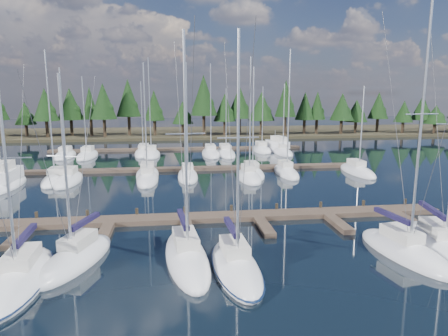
{
  "coord_description": "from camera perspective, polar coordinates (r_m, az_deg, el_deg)",
  "views": [
    {
      "loc": [
        -0.8,
        -13.75,
        10.35
      ],
      "look_at": [
        3.74,
        22.0,
        3.59
      ],
      "focal_mm": 32.0,
      "sensor_mm": 36.0,
      "label": 1
    }
  ],
  "objects": [
    {
      "name": "front_sailboat_1",
      "position": [
        25.56,
        -27.05,
        -13.82
      ],
      "size": [
        3.38,
        9.16,
        12.87
      ],
      "color": "white",
      "rests_on": "ground"
    },
    {
      "name": "motor_yacht_right",
      "position": [
        72.91,
        7.63,
        2.77
      ],
      "size": [
        5.19,
        9.6,
        4.57
      ],
      "color": "white",
      "rests_on": "ground"
    },
    {
      "name": "far_shore",
      "position": [
        104.24,
        -6.78,
        5.02
      ],
      "size": [
        220.0,
        30.0,
        0.6
      ],
      "primitive_type": "cube",
      "color": "#332D1C",
      "rests_on": "ground"
    },
    {
      "name": "tree_line",
      "position": [
        93.86,
        -7.42,
        8.91
      ],
      "size": [
        183.06,
        11.71,
        13.89
      ],
      "color": "black",
      "rests_on": "far_shore"
    },
    {
      "name": "ground",
      "position": [
        44.96,
        -6.03,
        -2.74
      ],
      "size": [
        260.0,
        260.0,
        0.0
      ],
      "primitive_type": "plane",
      "color": "black",
      "rests_on": "ground"
    },
    {
      "name": "front_sailboat_2",
      "position": [
        26.98,
        -20.37,
        -11.97
      ],
      "size": [
        4.8,
        8.21,
        12.27
      ],
      "color": "white",
      "rests_on": "ground"
    },
    {
      "name": "back_sailboat_rows",
      "position": [
        59.25,
        -6.29,
        0.77
      ],
      "size": [
        47.07,
        31.45,
        16.77
      ],
      "color": "white",
      "rests_on": "ground"
    },
    {
      "name": "back_docks",
      "position": [
        64.15,
        -6.43,
        1.46
      ],
      "size": [
        50.0,
        21.8,
        0.4
      ],
      "color": "#4C3C2F",
      "rests_on": "ground"
    },
    {
      "name": "main_dock",
      "position": [
        32.73,
        -5.53,
        -7.48
      ],
      "size": [
        44.0,
        6.13,
        0.9
      ],
      "color": "#4C3C2F",
      "rests_on": "ground"
    },
    {
      "name": "front_sailboat_5",
      "position": [
        28.85,
        24.37,
        -10.71
      ],
      "size": [
        3.88,
        8.56,
        16.59
      ],
      "color": "white",
      "rests_on": "ground"
    },
    {
      "name": "front_sailboat_6",
      "position": [
        30.92,
        28.57,
        -9.71
      ],
      "size": [
        4.88,
        10.41,
        15.39
      ],
      "color": "white",
      "rests_on": "ground"
    },
    {
      "name": "front_sailboat_4",
      "position": [
        24.3,
        1.69,
        -13.82
      ],
      "size": [
        3.13,
        8.57,
        14.48
      ],
      "color": "white",
      "rests_on": "ground"
    },
    {
      "name": "motor_yacht_left",
      "position": [
        50.98,
        -28.84,
        -1.82
      ],
      "size": [
        3.21,
        9.59,
        4.8
      ],
      "color": "white",
      "rests_on": "ground"
    },
    {
      "name": "front_sailboat_3",
      "position": [
        25.64,
        -5.36,
        -12.51
      ],
      "size": [
        3.44,
        9.52,
        14.64
      ],
      "color": "white",
      "rests_on": "ground"
    }
  ]
}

